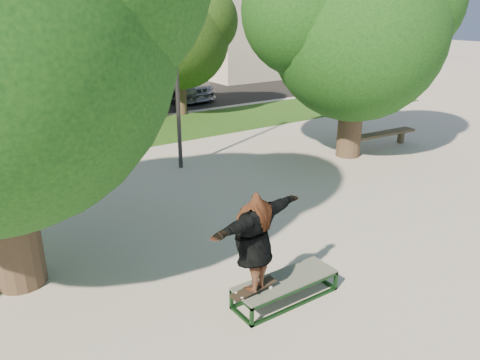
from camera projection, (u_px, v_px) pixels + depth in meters
ground at (251, 241)px, 9.63m from camera, size 120.00×120.00×0.00m
grass_strip at (125, 135)px, 17.50m from camera, size 30.00×4.00×0.02m
asphalt_strip at (53, 109)px, 21.99m from camera, size 40.00×8.00×0.01m
tree_right at (354, 22)px, 13.72m from camera, size 6.24×5.33×6.51m
bg_tree_mid at (34, 21)px, 16.99m from camera, size 5.76×4.92×6.24m
bg_tree_right at (177, 33)px, 19.70m from camera, size 5.04×4.31×5.43m
lamppost at (176, 60)px, 12.93m from camera, size 0.25×0.15×6.11m
side_building at (275, 14)px, 34.78m from camera, size 15.00×10.00×8.00m
grind_box at (285, 289)px, 7.65m from camera, size 1.80×0.60×0.38m
skater_rig at (254, 242)px, 6.94m from camera, size 2.04×1.02×1.68m
bench at (377, 136)px, 15.82m from camera, size 3.26×0.66×0.50m
car_grey at (119, 96)px, 21.47m from camera, size 2.95×4.98×1.30m
car_silver_b at (171, 82)px, 24.52m from camera, size 3.06×5.89×1.63m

